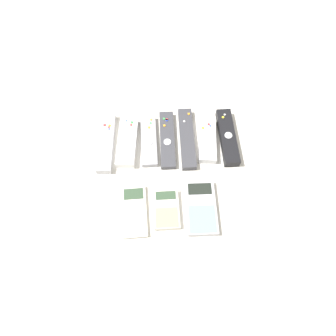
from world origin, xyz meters
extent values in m
plane|color=beige|center=(0.00, 0.00, 0.00)|extent=(3.00, 3.00, 0.00)
cube|color=#B7B7BC|center=(-0.19, 0.12, 0.01)|extent=(0.05, 0.21, 0.02)
cylinder|color=blue|center=(-0.18, 0.17, 0.02)|extent=(0.01, 0.01, 0.00)
cylinder|color=orange|center=(-0.18, 0.18, 0.02)|extent=(0.01, 0.01, 0.00)
cylinder|color=red|center=(-0.18, 0.17, 0.02)|extent=(0.01, 0.01, 0.00)
cylinder|color=red|center=(-0.20, 0.18, 0.02)|extent=(0.01, 0.01, 0.00)
cube|color=white|center=(-0.12, 0.12, 0.01)|extent=(0.07, 0.17, 0.02)
cylinder|color=blue|center=(-0.13, 0.19, 0.03)|extent=(0.01, 0.01, 0.00)
cylinder|color=red|center=(-0.11, 0.18, 0.03)|extent=(0.01, 0.01, 0.00)
cylinder|color=green|center=(-0.11, 0.19, 0.03)|extent=(0.01, 0.01, 0.00)
cube|color=gray|center=(-0.06, 0.13, 0.01)|extent=(0.05, 0.18, 0.02)
cylinder|color=#99999E|center=(-0.06, 0.12, 0.02)|extent=(0.02, 0.02, 0.00)
cylinder|color=green|center=(-0.05, 0.19, 0.02)|extent=(0.01, 0.01, 0.00)
cylinder|color=orange|center=(-0.06, 0.17, 0.02)|extent=(0.01, 0.01, 0.00)
cylinder|color=orange|center=(-0.05, 0.20, 0.02)|extent=(0.01, 0.01, 0.00)
cube|color=#333338|center=(0.00, 0.13, 0.01)|extent=(0.05, 0.20, 0.02)
cylinder|color=silver|center=(0.00, 0.12, 0.02)|extent=(0.02, 0.02, 0.00)
cylinder|color=blue|center=(0.00, 0.20, 0.02)|extent=(0.01, 0.01, 0.00)
cylinder|color=green|center=(-0.01, 0.21, 0.02)|extent=(0.01, 0.01, 0.00)
cylinder|color=red|center=(0.00, 0.20, 0.02)|extent=(0.01, 0.01, 0.00)
cylinder|color=orange|center=(-0.01, 0.18, 0.02)|extent=(0.01, 0.01, 0.00)
cube|color=#333338|center=(0.06, 0.13, 0.01)|extent=(0.05, 0.22, 0.02)
cylinder|color=orange|center=(0.07, 0.22, 0.02)|extent=(0.01, 0.01, 0.00)
cylinder|color=silver|center=(0.05, 0.19, 0.02)|extent=(0.01, 0.01, 0.00)
cube|color=silver|center=(0.12, 0.13, 0.01)|extent=(0.06, 0.16, 0.02)
cylinder|color=#99999E|center=(0.12, 0.11, 0.02)|extent=(0.02, 0.02, 0.00)
cylinder|color=red|center=(0.13, 0.18, 0.03)|extent=(0.01, 0.01, 0.00)
cylinder|color=orange|center=(0.11, 0.16, 0.03)|extent=(0.01, 0.01, 0.00)
cylinder|color=blue|center=(0.14, 0.17, 0.03)|extent=(0.01, 0.01, 0.00)
cube|color=black|center=(0.19, 0.13, 0.01)|extent=(0.06, 0.20, 0.03)
cylinder|color=silver|center=(0.19, 0.13, 0.03)|extent=(0.02, 0.02, 0.00)
cylinder|color=yellow|center=(0.18, 0.20, 0.03)|extent=(0.01, 0.01, 0.00)
cylinder|color=silver|center=(0.18, 0.21, 0.03)|extent=(0.01, 0.01, 0.00)
cube|color=beige|center=(-0.10, -0.10, 0.01)|extent=(0.08, 0.15, 0.01)
cube|color=#2D422D|center=(-0.10, -0.05, 0.01)|extent=(0.06, 0.04, 0.00)
cube|color=gray|center=(-0.09, -0.14, 0.01)|extent=(0.06, 0.08, 0.00)
cube|color=beige|center=(-0.01, -0.10, 0.01)|extent=(0.07, 0.12, 0.02)
cube|color=#2D422D|center=(-0.01, -0.06, 0.02)|extent=(0.06, 0.03, 0.00)
cube|color=#8E9A67|center=(-0.01, -0.12, 0.02)|extent=(0.06, 0.06, 0.00)
cube|color=#B2B2B7|center=(0.09, -0.09, 0.01)|extent=(0.09, 0.16, 0.02)
cube|color=black|center=(0.09, -0.04, 0.02)|extent=(0.07, 0.04, 0.00)
cube|color=slate|center=(0.09, -0.13, 0.02)|extent=(0.07, 0.08, 0.00)
camera|label=1|loc=(-0.01, -0.42, 0.87)|focal=35.00mm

